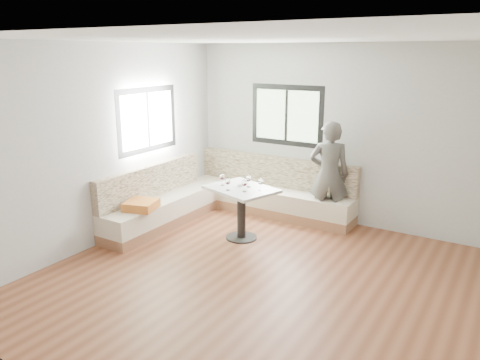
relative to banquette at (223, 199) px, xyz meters
The scene contains 10 objects.
room 2.41m from the banquette, 45.56° to the right, with size 5.01×5.01×2.81m.
banquette is the anchor object (origin of this frame).
table 0.95m from the banquette, 39.16° to the right, with size 1.12×0.98×0.78m.
person 1.76m from the banquette, 19.71° to the left, with size 0.61×0.40×1.67m, color #4E4C46.
olive_ramekin 0.95m from the banquette, 38.14° to the right, with size 0.09×0.09×0.04m.
wine_glass_a 0.93m from the banquette, 56.60° to the right, with size 0.08×0.08×0.18m.
wine_glass_b 1.15m from the banquette, 51.92° to the right, with size 0.08×0.08×0.18m.
wine_glass_c 1.25m from the banquette, 40.33° to the right, with size 0.08×0.08×0.18m.
wine_glass_d 1.08m from the banquette, 32.42° to the right, with size 0.08×0.08×0.18m.
wine_glass_e 1.28m from the banquette, 28.60° to the right, with size 0.08×0.08×0.18m.
Camera 1 is at (2.50, -4.44, 2.67)m, focal length 35.00 mm.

